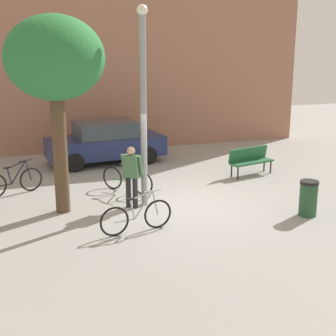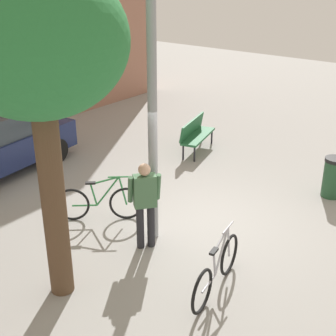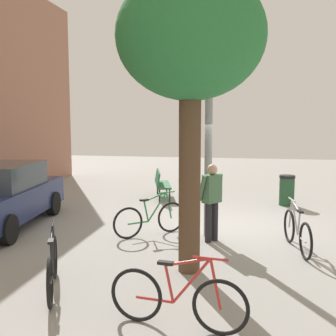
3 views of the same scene
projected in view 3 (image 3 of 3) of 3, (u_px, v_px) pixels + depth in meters
name	position (u px, v px, depth m)	size (l,w,h in m)	color
ground_plane	(232.00, 226.00, 10.01)	(36.00, 36.00, 0.00)	gray
lamppost	(209.00, 109.00, 8.82)	(0.28, 0.28, 5.23)	gray
person_by_lamppost	(212.00, 197.00, 8.65)	(0.60, 0.55, 1.67)	#232328
park_bench	(161.00, 182.00, 13.50)	(1.67, 0.86, 0.92)	#236038
plaza_tree	(190.00, 41.00, 6.59)	(2.44, 2.44, 4.99)	brown
bicycle_black	(52.00, 267.00, 6.17)	(1.69, 0.75, 0.97)	black
bicycle_red	(178.00, 299.00, 5.06)	(0.30, 1.80, 0.97)	black
bicycle_green	(151.00, 219.00, 9.16)	(1.22, 1.40, 0.97)	black
bicycle_silver	(297.00, 232.00, 8.11)	(1.79, 0.35, 0.97)	black
parked_car_navy	(1.00, 196.00, 9.84)	(4.36, 2.18, 1.55)	navy
trash_bin	(287.00, 190.00, 12.39)	(0.47, 0.47, 0.92)	#234C2D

